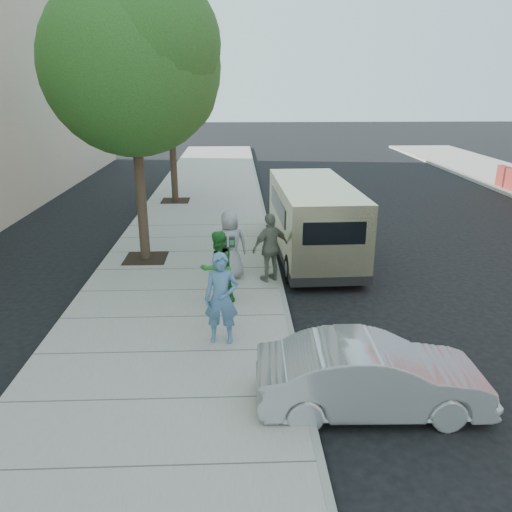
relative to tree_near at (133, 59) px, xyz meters
name	(u,v)px	position (x,y,z in m)	size (l,w,h in m)	color
ground	(223,295)	(2.25, -2.40, -5.55)	(120.00, 120.00, 0.00)	black
sidewalk	(183,292)	(1.25, -2.40, -5.47)	(5.00, 60.00, 0.15)	gray
curb_face	(281,291)	(3.69, -2.40, -5.47)	(0.12, 60.00, 0.16)	gray
tree_near	(133,59)	(0.00, 0.00, 0.00)	(4.62, 4.60, 7.53)	black
tree_far	(170,86)	(0.00, 7.60, -0.66)	(3.92, 3.80, 6.49)	black
parking_meter	(228,255)	(2.40, -3.05, -4.28)	(0.32, 0.13, 1.55)	gray
van	(313,219)	(4.84, 0.37, -4.36)	(2.20, 6.09, 2.24)	beige
sedan	(372,376)	(4.70, -7.09, -4.95)	(1.26, 3.62, 1.19)	#A4A5AA
person_officer	(221,299)	(2.30, -5.03, -4.49)	(0.66, 0.43, 1.81)	teal
person_green_shirt	(217,267)	(2.16, -3.16, -4.54)	(0.83, 0.65, 1.71)	#287C2D
person_gray_shirt	(230,245)	(2.43, -1.62, -4.50)	(0.88, 0.57, 1.80)	#959598
person_striped_polo	(271,248)	(3.45, -1.85, -4.51)	(1.03, 0.43, 1.77)	slate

